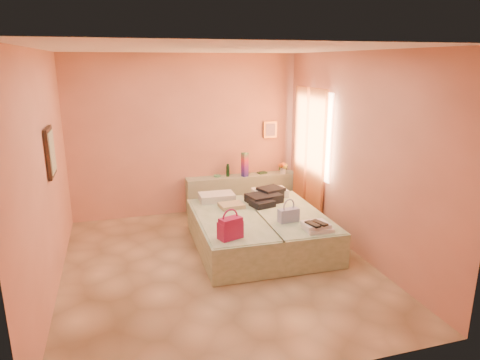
# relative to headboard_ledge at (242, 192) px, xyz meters

# --- Properties ---
(ground) EXTENTS (4.50, 4.50, 0.00)m
(ground) POSITION_rel_headboard_ledge_xyz_m (-0.98, -2.10, -0.33)
(ground) COLOR tan
(ground) RESTS_ON ground
(room_walls) EXTENTS (4.02, 4.51, 2.81)m
(room_walls) POSITION_rel_headboard_ledge_xyz_m (-0.77, -1.53, 1.46)
(room_walls) COLOR #E39779
(room_walls) RESTS_ON ground
(headboard_ledge) EXTENTS (2.05, 0.30, 0.65)m
(headboard_ledge) POSITION_rel_headboard_ledge_xyz_m (0.00, 0.00, 0.00)
(headboard_ledge) COLOR #97A486
(headboard_ledge) RESTS_ON ground
(bed_left) EXTENTS (0.95, 2.02, 0.50)m
(bed_left) POSITION_rel_headboard_ledge_xyz_m (-0.68, -1.65, -0.08)
(bed_left) COLOR beige
(bed_left) RESTS_ON ground
(bed_right) EXTENTS (0.95, 2.02, 0.50)m
(bed_right) POSITION_rel_headboard_ledge_xyz_m (0.22, -1.68, -0.08)
(bed_right) COLOR beige
(bed_right) RESTS_ON ground
(water_bottle) EXTENTS (0.07, 0.07, 0.22)m
(water_bottle) POSITION_rel_headboard_ledge_xyz_m (-0.26, 0.01, 0.43)
(water_bottle) COLOR #153B21
(water_bottle) RESTS_ON headboard_ledge
(rainbow_box) EXTENTS (0.13, 0.13, 0.44)m
(rainbow_box) POSITION_rel_headboard_ledge_xyz_m (0.03, -0.07, 0.54)
(rainbow_box) COLOR #AA144A
(rainbow_box) RESTS_ON headboard_ledge
(small_dish) EXTENTS (0.16, 0.16, 0.03)m
(small_dish) POSITION_rel_headboard_ledge_xyz_m (-0.45, 0.04, 0.34)
(small_dish) COLOR #509468
(small_dish) RESTS_ON headboard_ledge
(green_book) EXTENTS (0.19, 0.15, 0.03)m
(green_book) POSITION_rel_headboard_ledge_xyz_m (0.40, 0.03, 0.34)
(green_book) COLOR #234126
(green_book) RESTS_ON headboard_ledge
(flower_vase) EXTENTS (0.21, 0.21, 0.24)m
(flower_vase) POSITION_rel_headboard_ledge_xyz_m (0.78, -0.07, 0.45)
(flower_vase) COLOR silver
(flower_vase) RESTS_ON headboard_ledge
(magenta_handbag) EXTENTS (0.34, 0.26, 0.28)m
(magenta_handbag) POSITION_rel_headboard_ledge_xyz_m (-0.87, -2.38, 0.32)
(magenta_handbag) COLOR #AA144A
(magenta_handbag) RESTS_ON bed_left
(khaki_garment) EXTENTS (0.38, 0.32, 0.06)m
(khaki_garment) POSITION_rel_headboard_ledge_xyz_m (-0.54, -1.24, 0.21)
(khaki_garment) COLOR tan
(khaki_garment) RESTS_ON bed_left
(clothes_pile) EXTENTS (0.65, 0.65, 0.17)m
(clothes_pile) POSITION_rel_headboard_ledge_xyz_m (0.07, -1.13, 0.26)
(clothes_pile) COLOR black
(clothes_pile) RESTS_ON bed_right
(blue_handbag) EXTENTS (0.30, 0.16, 0.19)m
(blue_handbag) POSITION_rel_headboard_ledge_xyz_m (0.06, -2.04, 0.27)
(blue_handbag) COLOR #39478A
(blue_handbag) RESTS_ON bed_right
(towel_stack) EXTENTS (0.36, 0.31, 0.10)m
(towel_stack) POSITION_rel_headboard_ledge_xyz_m (0.31, -2.45, 0.23)
(towel_stack) COLOR white
(towel_stack) RESTS_ON bed_right
(sandal_pair) EXTENTS (0.23, 0.27, 0.02)m
(sandal_pair) POSITION_rel_headboard_ledge_xyz_m (0.27, -2.49, 0.29)
(sandal_pair) COLOR black
(sandal_pair) RESTS_ON towel_stack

